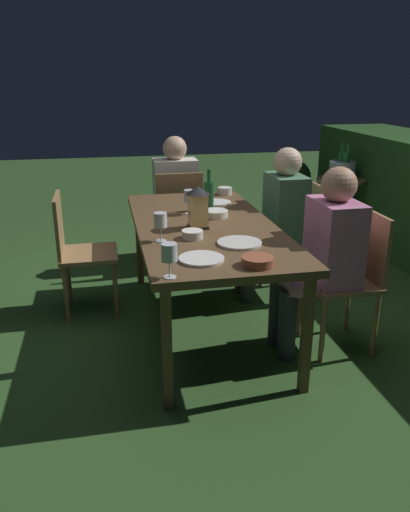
% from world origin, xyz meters
% --- Properties ---
extents(ground_plane, '(16.00, 16.00, 0.00)m').
position_xyz_m(ground_plane, '(0.00, 0.00, 0.00)').
color(ground_plane, '#2D5123').
extents(dining_table, '(1.87, 0.88, 0.73)m').
position_xyz_m(dining_table, '(0.00, 0.00, 0.68)').
color(dining_table, brown).
rests_on(dining_table, ground).
extents(chair_side_right_a, '(0.42, 0.40, 0.87)m').
position_xyz_m(chair_side_right_a, '(-0.42, 0.83, 0.49)').
color(chair_side_right_a, '#937047').
rests_on(chair_side_right_a, ground).
extents(person_in_green, '(0.38, 0.47, 1.15)m').
position_xyz_m(person_in_green, '(-0.42, 0.64, 0.64)').
color(person_in_green, '#4C7A5B').
rests_on(person_in_green, ground).
extents(chair_head_near, '(0.40, 0.42, 0.87)m').
position_xyz_m(chair_head_near, '(-1.18, 0.00, 0.49)').
color(chair_head_near, '#937047').
rests_on(chair_head_near, ground).
extents(person_in_cream, '(0.48, 0.38, 1.15)m').
position_xyz_m(person_in_cream, '(-1.38, 0.00, 0.64)').
color(person_in_cream, white).
rests_on(person_in_cream, ground).
extents(chair_side_right_b, '(0.42, 0.40, 0.87)m').
position_xyz_m(chair_side_right_b, '(0.42, 0.83, 0.49)').
color(chair_side_right_b, '#937047').
rests_on(chair_side_right_b, ground).
extents(person_in_pink, '(0.38, 0.47, 1.15)m').
position_xyz_m(person_in_pink, '(0.42, 0.64, 0.64)').
color(person_in_pink, '#C675A3').
rests_on(person_in_pink, ground).
extents(chair_side_left_a, '(0.42, 0.40, 0.87)m').
position_xyz_m(chair_side_left_a, '(-0.42, -0.83, 0.49)').
color(chair_side_left_a, '#937047').
rests_on(chair_side_left_a, ground).
extents(lantern_centerpiece, '(0.15, 0.15, 0.27)m').
position_xyz_m(lantern_centerpiece, '(0.07, -0.06, 0.88)').
color(lantern_centerpiece, black).
rests_on(lantern_centerpiece, dining_table).
extents(green_bottle_on_table, '(0.07, 0.07, 0.29)m').
position_xyz_m(green_bottle_on_table, '(-0.35, 0.10, 0.84)').
color(green_bottle_on_table, '#195128').
rests_on(green_bottle_on_table, dining_table).
extents(wine_glass_a, '(0.08, 0.08, 0.17)m').
position_xyz_m(wine_glass_a, '(0.30, -0.32, 0.85)').
color(wine_glass_a, silver).
rests_on(wine_glass_a, dining_table).
extents(wine_glass_b, '(0.08, 0.08, 0.17)m').
position_xyz_m(wine_glass_b, '(-0.27, -0.05, 0.85)').
color(wine_glass_b, silver).
rests_on(wine_glass_b, dining_table).
extents(wine_glass_c, '(0.08, 0.08, 0.17)m').
position_xyz_m(wine_glass_c, '(0.87, -0.35, 0.85)').
color(wine_glass_c, silver).
rests_on(wine_glass_c, dining_table).
extents(plate_a, '(0.24, 0.24, 0.01)m').
position_xyz_m(plate_a, '(0.66, -0.16, 0.74)').
color(plate_a, white).
rests_on(plate_a, dining_table).
extents(plate_b, '(0.22, 0.22, 0.01)m').
position_xyz_m(plate_b, '(-0.53, 0.19, 0.74)').
color(plate_b, white).
rests_on(plate_b, dining_table).
extents(plate_c, '(0.25, 0.25, 0.01)m').
position_xyz_m(plate_c, '(0.45, 0.11, 0.74)').
color(plate_c, silver).
rests_on(plate_c, dining_table).
extents(bowl_olives, '(0.13, 0.13, 0.05)m').
position_xyz_m(bowl_olives, '(0.29, -0.13, 0.76)').
color(bowl_olives, silver).
rests_on(bowl_olives, dining_table).
extents(bowl_bread, '(0.17, 0.17, 0.05)m').
position_xyz_m(bowl_bread, '(0.80, 0.11, 0.76)').
color(bowl_bread, '#9E5138').
rests_on(bowl_bread, dining_table).
extents(bowl_salad, '(0.11, 0.11, 0.06)m').
position_xyz_m(bowl_salad, '(-0.83, 0.33, 0.76)').
color(bowl_salad, silver).
rests_on(bowl_salad, dining_table).
extents(bowl_dip, '(0.17, 0.17, 0.05)m').
position_xyz_m(bowl_dip, '(-0.16, 0.10, 0.76)').
color(bowl_dip, silver).
rests_on(bowl_dip, dining_table).
extents(side_table, '(0.49, 0.49, 0.66)m').
position_xyz_m(side_table, '(-1.60, 1.73, 0.44)').
color(side_table, brown).
rests_on(side_table, ground).
extents(ice_bucket, '(0.26, 0.26, 0.34)m').
position_xyz_m(ice_bucket, '(-1.60, 1.73, 0.76)').
color(ice_bucket, '#B2B7BF').
rests_on(ice_bucket, side_table).
extents(potted_plant_by_hedge, '(0.45, 0.45, 0.71)m').
position_xyz_m(potted_plant_by_hedge, '(-2.58, 1.58, 0.39)').
color(potted_plant_by_hedge, '#9E5133').
rests_on(potted_plant_by_hedge, ground).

